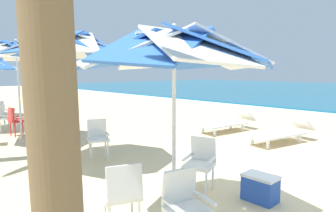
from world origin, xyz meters
TOP-DOWN VIEW (x-y plane):
  - ground_plane at (0.00, 0.00)m, footprint 80.00×80.00m
  - beach_umbrella_0 at (-0.50, -2.27)m, footprint 2.50×2.50m
  - plastic_chair_0 at (-0.70, -2.94)m, footprint 0.60×0.57m
  - plastic_chair_1 at (0.05, -2.63)m, footprint 0.55×0.53m
  - plastic_chair_2 at (-0.85, -1.31)m, footprint 0.57×0.59m
  - beach_umbrella_1 at (-3.75, -2.14)m, footprint 2.60×2.60m
  - plastic_chair_3 at (-4.48, -2.25)m, footprint 0.46×0.49m
  - plastic_chair_4 at (-3.60, -1.58)m, footprint 0.60×0.58m
  - plastic_chair_5 at (-3.31, -2.85)m, footprint 0.46×0.49m
  - beach_umbrella_2 at (-6.59, -2.26)m, footprint 2.49×2.49m
  - plastic_chair_7 at (-6.35, -1.46)m, footprint 0.55×0.53m
  - plastic_chair_8 at (-7.31, -2.18)m, footprint 0.47×0.49m
  - plastic_chair_9 at (-8.18, -2.23)m, footprint 0.62×0.63m
  - sun_lounger_1 at (-1.41, 2.76)m, footprint 1.07×2.23m
  - sun_lounger_2 at (-3.32, 2.99)m, footprint 0.91×2.21m
  - cooler_box at (0.02, -0.96)m, footprint 0.50×0.34m

SIDE VIEW (x-z plane):
  - ground_plane at x=0.00m, z-range 0.00..0.00m
  - cooler_box at x=0.02m, z-range 0.00..0.40m
  - sun_lounger_1 at x=-1.41m, z-range -0.03..0.59m
  - sun_lounger_2 at x=-3.32m, z-range -0.03..0.59m
  - plastic_chair_0 at x=-0.70m, z-range 0.06..0.93m
  - plastic_chair_1 at x=0.05m, z-range 0.06..0.93m
  - plastic_chair_2 at x=-0.85m, z-range 0.06..0.93m
  - plastic_chair_3 at x=-4.48m, z-range 0.06..0.93m
  - plastic_chair_4 at x=-3.60m, z-range 0.06..0.93m
  - plastic_chair_5 at x=-3.31m, z-range 0.06..0.93m
  - plastic_chair_7 at x=-6.35m, z-range 0.06..0.93m
  - plastic_chair_8 at x=-7.31m, z-range 0.06..0.93m
  - plastic_chair_9 at x=-8.18m, z-range 0.06..0.93m
  - beach_umbrella_0 at x=-0.50m, z-range 0.93..3.45m
  - beach_umbrella_1 at x=-3.75m, z-range 1.05..3.86m
  - beach_umbrella_2 at x=-6.59m, z-range 1.06..3.86m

